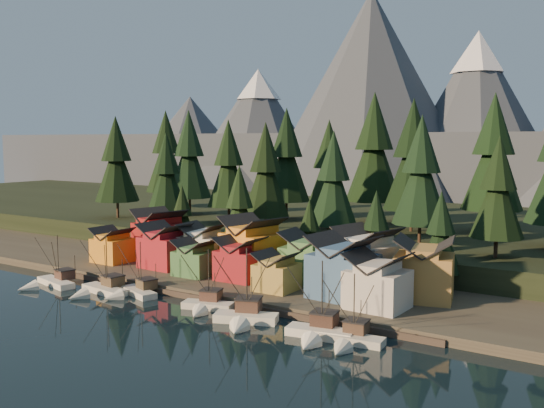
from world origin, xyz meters
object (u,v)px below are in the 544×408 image
Objects in this scene: boat_1 at (99,283)px; boat_5 at (318,323)px; boat_0 at (49,276)px; house_back_1 at (203,244)px; boat_4 at (244,308)px; boat_3 at (206,297)px; boat_6 at (350,331)px; house_front_1 at (165,244)px; house_front_0 at (112,244)px; boat_2 at (133,285)px; house_back_0 at (159,232)px.

boat_1 is 0.95× the size of boat_5.
boat_0 is 29.62m from house_back_1.
house_back_1 is (-26.41, 22.41, 3.70)m from boat_4.
boat_3 is 0.91× the size of boat_5.
boat_6 is (17.27, 0.05, -0.46)m from boat_4.
house_front_1 is at bearing -153.91° from house_back_1.
house_front_1 is at bearing 148.47° from boat_5.
boat_4 is 1.18× the size of boat_6.
house_front_0 is 0.82× the size of house_back_1.
boat_5 is 1.32× the size of house_back_1.
boat_6 is at bearing -18.17° from house_front_1.
boat_5 is at bearing 13.61° from boat_0.
boat_5 is 60.60m from house_front_0.
boat_2 is at bearing 23.26° from boat_0.
boat_4 is at bearing 12.89° from boat_2.
boat_5 is (21.92, -2.54, 0.16)m from boat_3.
house_back_0 is (-58.68, 25.52, 5.02)m from boat_6.
boat_0 is 17.60m from house_front_0.
boat_2 is 0.89× the size of boat_5.
boat_0 is 12.32m from boat_1.
house_back_1 is (6.37, 4.23, -0.04)m from house_front_1.
boat_1 reaches higher than boat_2.
house_front_1 is at bearing 128.86° from boat_3.
boat_5 is at bearing 175.23° from boat_6.
boat_6 is 0.90× the size of house_back_0.
boat_4 reaches higher than boat_5.
house_front_0 is at bearing 164.05° from boat_2.
boat_1 is at bearing 158.64° from boat_4.
boat_4 is at bearing 8.10° from boat_1.
boat_6 reaches higher than house_front_0.
boat_4 is at bearing -32.19° from boat_3.
boat_1 is 1.25× the size of house_back_1.
house_front_0 is at bearing 108.89° from boat_0.
boat_5 is (56.43, 1.04, 0.40)m from boat_0.
house_front_1 reaches higher than boat_6.
boat_4 reaches higher than house_front_1.
boat_2 reaches higher than house_front_0.
boat_2 is 20.47m from house_back_1.
house_front_1 is at bearing 72.44° from boat_0.
boat_2 is 38.22m from boat_5.
boat_5 is (38.14, -2.42, 0.30)m from boat_2.
boat_0 is 43.97m from boat_4.
house_front_1 is at bearing -26.39° from house_back_0.
boat_2 is at bearing -63.98° from house_front_1.
boat_1 is 18.71m from house_front_1.
boat_0 is 1.25× the size of house_front_1.
house_back_0 reaches higher than boat_6.
house_front_1 is (-23.34, 15.66, 4.08)m from boat_3.
house_back_0 reaches higher than house_front_1.
boat_3 is 0.86× the size of boat_4.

